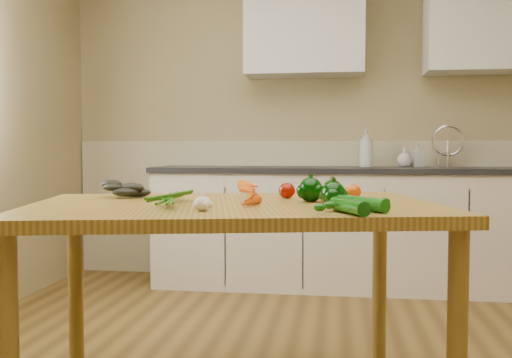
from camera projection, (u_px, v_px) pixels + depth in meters
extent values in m
cube|color=tan|center=(318.00, 116.00, 4.57)|extent=(4.00, 0.02, 2.60)
cube|color=beige|center=(317.00, 209.00, 4.58)|extent=(3.98, 0.03, 1.10)
cube|color=beige|center=(343.00, 230.00, 4.27)|extent=(2.80, 0.60, 0.86)
cube|color=#25262A|center=(343.00, 170.00, 4.25)|extent=(2.84, 0.64, 0.04)
cube|color=#99999E|center=(452.00, 176.00, 4.14)|extent=(0.55, 0.42, 0.10)
cylinder|color=silver|center=(448.00, 151.00, 4.31)|extent=(0.02, 0.02, 0.24)
cube|color=silver|center=(305.00, 30.00, 4.36)|extent=(0.90, 0.35, 0.70)
cube|color=silver|center=(482.00, 24.00, 4.18)|extent=(0.80, 0.35, 0.70)
cube|color=#AD8432|center=(234.00, 209.00, 2.20)|extent=(1.72, 1.30, 0.04)
cylinder|color=olive|center=(457.00, 348.00, 1.84)|extent=(0.07, 0.07, 0.78)
cylinder|color=olive|center=(76.00, 290.00, 2.59)|extent=(0.07, 0.07, 0.78)
cylinder|color=olive|center=(379.00, 285.00, 2.70)|extent=(0.07, 0.07, 0.78)
imported|color=silver|center=(366.00, 148.00, 4.32)|extent=(0.14, 0.14, 0.29)
imported|color=silver|center=(417.00, 155.00, 4.30)|extent=(0.11, 0.11, 0.18)
imported|color=silver|center=(404.00, 157.00, 4.27)|extent=(0.15, 0.15, 0.14)
ellipsoid|color=white|center=(203.00, 204.00, 1.91)|extent=(0.06, 0.06, 0.05)
sphere|color=black|center=(311.00, 190.00, 2.24)|extent=(0.09, 0.09, 0.09)
sphere|color=black|center=(332.00, 191.00, 2.25)|extent=(0.08, 0.08, 0.08)
sphere|color=black|center=(333.00, 194.00, 2.05)|extent=(0.09, 0.09, 0.09)
ellipsoid|color=#890F02|center=(287.00, 191.00, 2.40)|extent=(0.07, 0.07, 0.06)
ellipsoid|color=#C74304|center=(314.00, 190.00, 2.43)|extent=(0.07, 0.07, 0.07)
ellipsoid|color=#C74304|center=(353.00, 192.00, 2.35)|extent=(0.07, 0.07, 0.06)
cylinder|color=#094607|center=(358.00, 203.00, 1.94)|extent=(0.20, 0.22, 0.05)
cylinder|color=#094607|center=(349.00, 206.00, 1.83)|extent=(0.13, 0.21, 0.05)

